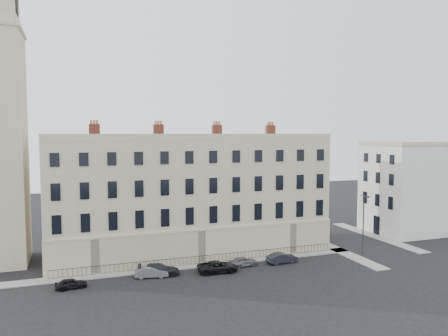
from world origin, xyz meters
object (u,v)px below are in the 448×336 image
(car_a, at_px, (71,283))
(car_f, at_px, (282,258))
(car_b, at_px, (152,272))
(car_d, at_px, (218,267))
(car_e, at_px, (243,261))
(car_c, at_px, (159,270))
(streetlamp, at_px, (364,222))

(car_a, distance_m, car_f, 24.41)
(car_a, height_order, car_b, car_b)
(car_b, xyz_separation_m, car_d, (7.46, -0.79, 0.05))
(car_a, relative_size, car_e, 0.90)
(car_c, relative_size, car_e, 1.31)
(car_c, relative_size, streetlamp, 0.58)
(car_c, relative_size, car_f, 1.19)
(car_f, bearing_deg, car_e, 84.04)
(car_f, height_order, streetlamp, streetlamp)
(car_b, distance_m, streetlamp, 27.99)
(car_c, distance_m, car_d, 6.66)
(car_d, distance_m, streetlamp, 20.62)
(car_e, bearing_deg, car_b, 85.94)
(car_a, xyz_separation_m, streetlamp, (36.12, 0.63, 3.84))
(car_b, bearing_deg, car_e, -78.84)
(car_b, height_order, car_d, car_d)
(car_d, height_order, streetlamp, streetlamp)
(car_a, relative_size, car_c, 0.69)
(car_d, bearing_deg, car_a, 93.81)
(car_c, height_order, car_d, car_c)
(car_a, xyz_separation_m, car_e, (19.41, 1.08, 0.06))
(car_a, height_order, car_c, car_c)
(car_d, bearing_deg, car_e, -68.84)
(car_a, bearing_deg, streetlamp, -95.42)
(car_b, bearing_deg, streetlamp, -80.75)
(streetlamp, bearing_deg, car_c, 158.04)
(car_e, xyz_separation_m, car_f, (4.99, -0.34, 0.04))
(car_f, bearing_deg, streetlamp, -92.65)
(car_e, bearing_deg, car_d, 101.60)
(car_c, bearing_deg, car_b, 118.74)
(car_f, xyz_separation_m, streetlamp, (11.73, -0.12, 3.74))
(car_a, height_order, car_f, car_f)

